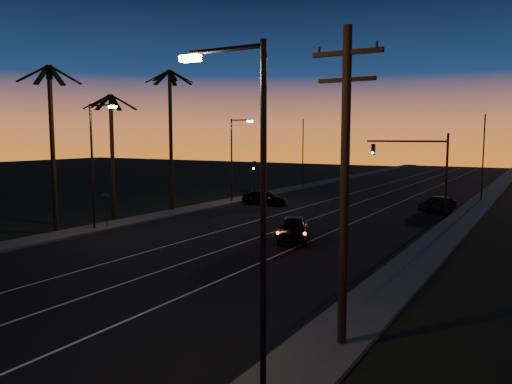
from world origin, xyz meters
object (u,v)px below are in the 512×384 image
Objects in this scene: utility_pole at (345,182)px; signal_mast at (419,159)px; lead_car at (293,229)px; right_car at (437,204)px; cross_car at (265,198)px.

signal_mast is at bearing 98.47° from utility_pole.
right_car is (5.48, 18.07, -0.14)m from lead_car.
right_car is 16.11m from cross_car.
signal_mast reaches higher than cross_car.
lead_car is at bearing 121.71° from utility_pole.
cross_car is (-10.13, 14.07, -0.12)m from lead_car.
lead_car is 1.16× the size of cross_car.
lead_car is at bearing -54.25° from cross_car.
cross_car is at bearing 125.75° from lead_car.
lead_car is at bearing -104.28° from signal_mast.
signal_mast is 14.95m from cross_car.
lead_car reaches higher than cross_car.
right_car is at bearing 54.79° from signal_mast.
utility_pole is at bearing -56.21° from cross_car.
utility_pole reaches higher than cross_car.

